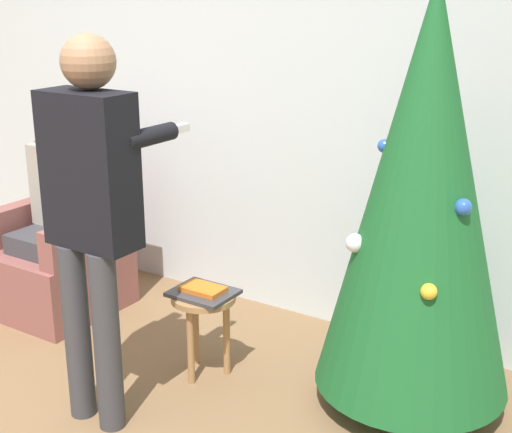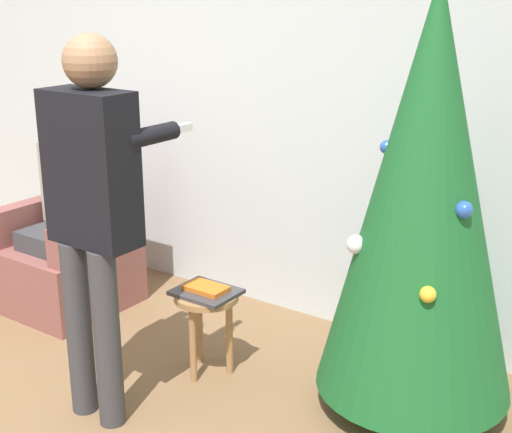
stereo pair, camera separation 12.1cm
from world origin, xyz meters
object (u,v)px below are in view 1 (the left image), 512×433
object	(u,v)px
christmas_tree	(423,192)
person_seated	(54,205)
person_standing	(91,200)
side_stool	(204,311)
armchair	(62,255)

from	to	relation	value
christmas_tree	person_seated	bearing A→B (deg)	-176.32
person_standing	person_seated	bearing A→B (deg)	146.34
side_stool	person_seated	bearing A→B (deg)	172.37
christmas_tree	person_standing	xyz separation A→B (m)	(-1.17, -0.86, -0.01)
christmas_tree	side_stool	size ratio (longest dim) A/B	4.51
person_seated	person_standing	world-z (taller)	person_standing
christmas_tree	person_standing	bearing A→B (deg)	-143.42
armchair	person_standing	xyz separation A→B (m)	(1.08, -0.75, 0.72)
side_stool	person_standing	bearing A→B (deg)	-106.97
christmas_tree	armchair	distance (m)	2.36
person_standing	side_stool	bearing A→B (deg)	73.03
christmas_tree	armchair	size ratio (longest dim) A/B	2.02
armchair	side_stool	xyz separation A→B (m)	(1.25, -0.20, 0.02)
christmas_tree	person_seated	world-z (taller)	christmas_tree
person_standing	side_stool	size ratio (longest dim) A/B	3.93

